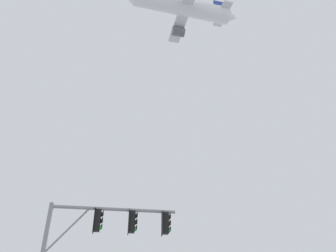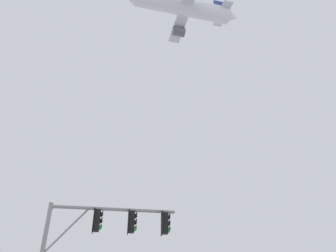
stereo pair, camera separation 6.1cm
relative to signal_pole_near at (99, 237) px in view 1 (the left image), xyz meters
The scene contains 2 objects.
signal_pole_near is the anchor object (origin of this frame).
airplane 50.56m from the signal_pole_near, 79.30° to the left, with size 20.68×15.97×5.69m.
Camera 1 is at (-0.64, -6.87, 1.70)m, focal length 34.86 mm.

